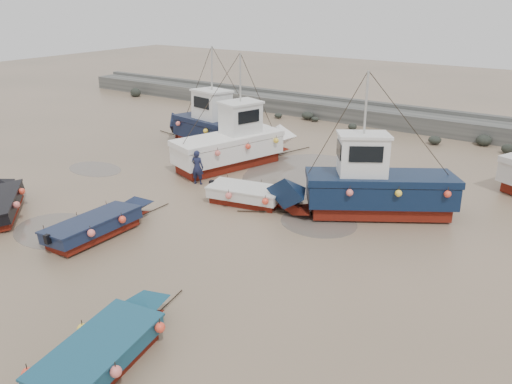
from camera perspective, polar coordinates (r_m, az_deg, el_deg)
ground at (r=20.88m, az=-8.72°, el=-4.52°), size 120.00×120.00×0.00m
seawall at (r=38.81m, az=13.76°, el=8.38°), size 60.00×4.92×1.50m
puddle_a at (r=22.32m, az=-21.62°, el=-4.09°), size 4.09×4.09×0.01m
puddle_b at (r=21.65m, az=7.16°, el=-3.44°), size 3.35×3.35×0.01m
puddle_c at (r=29.44m, az=-17.92°, el=2.52°), size 3.46×3.46×0.01m
puddle_d at (r=27.31m, az=5.43°, el=2.04°), size 6.08×6.08×0.01m
dinghy_1 at (r=21.17m, az=-17.32°, el=-3.29°), size 2.27×6.21×1.43m
dinghy_2 at (r=14.28m, az=-16.59°, el=-16.26°), size 2.38×5.88×1.43m
dinghy_4 at (r=24.92m, az=-27.13°, el=-0.99°), size 5.52×4.82×1.43m
dinghy_5 at (r=23.06m, az=-0.38°, el=-0.16°), size 5.67×2.37×1.43m
cabin_boat_0 at (r=31.72m, az=-4.76°, el=7.37°), size 10.08×3.94×6.22m
cabin_boat_1 at (r=28.31m, az=-2.17°, el=5.73°), size 4.49×9.29×6.22m
cabin_boat_2 at (r=22.25m, az=12.51°, el=0.71°), size 8.71×5.98×6.22m
person at (r=25.98m, az=-6.64°, el=0.94°), size 0.76×0.61×1.80m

